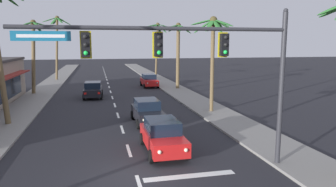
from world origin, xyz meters
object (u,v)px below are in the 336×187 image
at_px(sedan_third_in_queue, 147,111).
at_px(palm_right_third, 178,45).
at_px(palm_right_second, 213,41).
at_px(sedan_lead_at_stop_bar, 163,135).
at_px(palm_left_third, 33,44).
at_px(palm_left_farthest, 57,36).
at_px(sedan_parked_nearest_kerb, 149,80).
at_px(palm_right_farthest, 157,38).
at_px(traffic_signal_mast, 201,57).
at_px(sedan_oncoming_far, 93,90).

bearing_deg(sedan_third_in_queue, palm_right_third, 67.90).
bearing_deg(palm_right_second, sedan_lead_at_stop_bar, -125.30).
height_order(palm_left_third, palm_left_farthest, palm_left_farthest).
distance_m(sedan_third_in_queue, palm_right_second, 7.86).
height_order(palm_left_farthest, palm_right_third, palm_left_farthest).
relative_size(sedan_third_in_queue, sedan_parked_nearest_kerb, 1.00).
bearing_deg(palm_right_farthest, palm_left_farthest, 179.62).
bearing_deg(traffic_signal_mast, sedan_parked_nearest_kerb, 84.88).
relative_size(palm_right_second, palm_right_third, 0.95).
xyz_separation_m(palm_left_farthest, palm_right_second, (14.84, -27.32, -1.06)).
height_order(traffic_signal_mast, palm_right_second, palm_right_second).
bearing_deg(palm_right_second, palm_left_farthest, 118.50).
bearing_deg(palm_left_third, traffic_signal_mast, -66.24).
bearing_deg(palm_left_farthest, sedan_oncoming_far, -73.34).
distance_m(sedan_lead_at_stop_bar, sedan_oncoming_far, 18.32).
xyz_separation_m(sedan_parked_nearest_kerb, palm_right_farthest, (3.13, 10.51, 5.70)).
height_order(sedan_lead_at_stop_bar, palm_right_farthest, palm_right_farthest).
distance_m(traffic_signal_mast, sedan_oncoming_far, 21.96).
height_order(sedan_third_in_queue, sedan_oncoming_far, same).
bearing_deg(palm_right_farthest, sedan_oncoming_far, -120.37).
bearing_deg(palm_right_farthest, palm_left_third, -139.79).
bearing_deg(palm_right_farthest, palm_right_second, -91.55).
bearing_deg(sedan_third_in_queue, sedan_lead_at_stop_bar, -91.60).
bearing_deg(palm_left_third, palm_right_farthest, 40.21).
xyz_separation_m(palm_left_third, palm_left_farthest, (0.93, 14.05, 1.33)).
distance_m(palm_left_third, palm_right_second, 20.61).
relative_size(traffic_signal_mast, palm_left_farthest, 1.14).
height_order(palm_left_farthest, palm_right_farthest, palm_left_farthest).
relative_size(sedan_third_in_queue, palm_right_farthest, 0.49).
bearing_deg(palm_right_second, sedan_oncoming_far, 134.67).
bearing_deg(sedan_oncoming_far, palm_left_farthest, 106.66).
bearing_deg(palm_right_second, sedan_parked_nearest_kerb, 98.15).
xyz_separation_m(palm_left_farthest, palm_right_third, (15.55, -13.71, -1.43)).
xyz_separation_m(palm_left_third, palm_right_second, (15.76, -13.27, 0.28)).
xyz_separation_m(sedan_lead_at_stop_bar, sedan_third_in_queue, (0.17, 6.12, 0.00)).
bearing_deg(palm_right_farthest, palm_right_third, -90.11).
bearing_deg(sedan_lead_at_stop_bar, sedan_oncoming_far, 101.59).
height_order(palm_left_third, palm_right_farthest, palm_right_farthest).
xyz_separation_m(traffic_signal_mast, sedan_parked_nearest_kerb, (2.52, 28.10, -4.18)).
relative_size(sedan_third_in_queue, palm_left_third, 0.55).
xyz_separation_m(sedan_parked_nearest_kerb, palm_left_farthest, (-12.44, 10.61, 6.02)).
distance_m(traffic_signal_mast, palm_right_third, 25.63).
bearing_deg(palm_left_farthest, sedan_third_in_queue, -72.78).
bearing_deg(sedan_lead_at_stop_bar, palm_left_third, 114.66).
bearing_deg(sedan_oncoming_far, sedan_third_in_queue, -71.97).
bearing_deg(palm_right_second, sedan_third_in_queue, -159.12).
xyz_separation_m(sedan_third_in_queue, palm_left_farthest, (-9.14, 29.49, 6.02)).
bearing_deg(traffic_signal_mast, palm_right_second, 66.68).
distance_m(traffic_signal_mast, palm_right_farthest, 39.05).
height_order(sedan_oncoming_far, sedan_parked_nearest_kerb, same).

